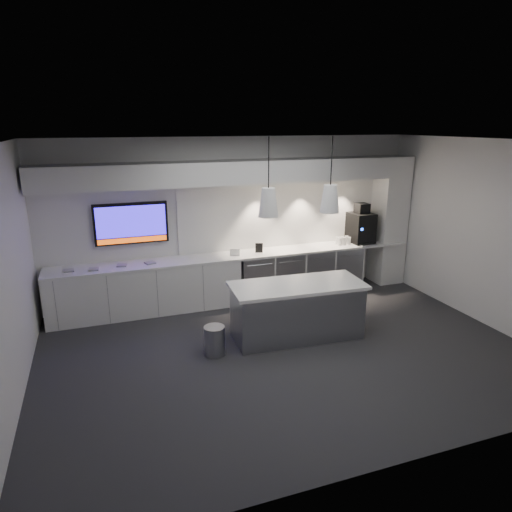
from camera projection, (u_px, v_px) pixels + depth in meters
name	position (u px, v px, depth m)	size (l,w,h in m)	color
floor	(287.00, 351.00, 6.71)	(7.00, 7.00, 0.00)	#2C2C2E
ceiling	(291.00, 141.00, 5.86)	(7.00, 7.00, 0.00)	black
wall_back	(236.00, 219.00, 8.55)	(7.00, 7.00, 0.00)	white
wall_front	(401.00, 327.00, 4.02)	(7.00, 7.00, 0.00)	white
wall_left	(5.00, 282.00, 5.16)	(7.00, 7.00, 0.00)	white
wall_right	(486.00, 234.00, 7.41)	(7.00, 7.00, 0.00)	white
back_counter	(241.00, 255.00, 8.43)	(6.80, 0.65, 0.04)	white
left_base_cabinets	(146.00, 289.00, 7.99)	(3.30, 0.63, 0.86)	white
fridge_unit_a	(254.00, 277.00, 8.64)	(0.60, 0.61, 0.85)	#97999F
fridge_unit_b	(285.00, 273.00, 8.84)	(0.60, 0.61, 0.85)	#97999F
fridge_unit_c	(314.00, 270.00, 9.04)	(0.60, 0.61, 0.85)	#97999F
fridge_unit_d	(342.00, 267.00, 9.24)	(0.60, 0.61, 0.85)	#97999F
backsplash	(295.00, 212.00, 8.90)	(4.60, 0.03, 1.30)	white
soffit	(240.00, 172.00, 8.02)	(6.90, 0.60, 0.40)	white
column	(389.00, 221.00, 9.36)	(0.55, 0.55, 2.60)	white
wall_tv	(131.00, 223.00, 7.87)	(1.25, 0.07, 0.72)	black
island	(297.00, 310.00, 7.07)	(2.10, 1.00, 0.87)	#97999F
bin	(215.00, 340.00, 6.57)	(0.30, 0.30, 0.43)	#97999F
coffee_machine	(361.00, 226.00, 9.17)	(0.45, 0.62, 0.79)	black
sign_black	(259.00, 248.00, 8.49)	(0.14, 0.02, 0.18)	black
sign_white	(235.00, 252.00, 8.28)	(0.18, 0.02, 0.14)	white
cup_cluster	(343.00, 241.00, 9.09)	(0.27, 0.17, 0.15)	white
tray_a	(69.00, 271.00, 7.44)	(0.16, 0.16, 0.03)	#9E9E9E
tray_b	(94.00, 269.00, 7.51)	(0.16, 0.16, 0.03)	#9E9E9E
tray_c	(122.00, 265.00, 7.72)	(0.16, 0.16, 0.03)	#9E9E9E
tray_d	(150.00, 263.00, 7.85)	(0.16, 0.16, 0.03)	#9E9E9E
pendant_left	(268.00, 202.00, 6.43)	(0.29, 0.29, 1.11)	white
pendant_right	(330.00, 199.00, 6.75)	(0.29, 0.29, 1.11)	white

